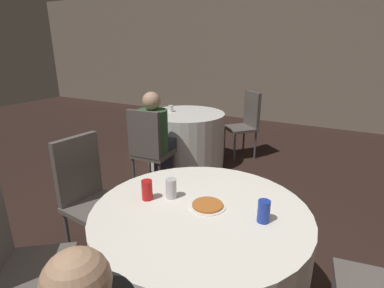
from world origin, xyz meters
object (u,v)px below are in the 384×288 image
(table_far, at_px, (186,139))
(chair_near_southwest, at_px, (8,253))
(soda_can_blue, at_px, (264,211))
(chair_far_south, at_px, (148,145))
(chair_far_northeast, at_px, (247,119))
(pizza_plate_near, at_px, (208,205))
(table_near, at_px, (200,263))
(chair_near_west, at_px, (87,188))
(soda_can_red, at_px, (147,190))
(soda_can_silver, at_px, (171,188))
(person_green_jacket, at_px, (156,140))

(table_far, height_order, chair_near_southwest, chair_near_southwest)
(soda_can_blue, bearing_deg, table_far, 128.66)
(table_far, height_order, chair_far_south, chair_far_south)
(chair_far_northeast, distance_m, pizza_plate_near, 2.88)
(table_near, distance_m, chair_near_west, 1.06)
(table_near, distance_m, soda_can_red, 0.55)
(pizza_plate_near, xyz_separation_m, soda_can_blue, (0.32, 0.00, 0.05))
(chair_near_southwest, xyz_separation_m, soda_can_silver, (0.60, 0.68, 0.22))
(soda_can_red, bearing_deg, person_green_jacket, 123.36)
(table_near, height_order, chair_near_southwest, chair_near_southwest)
(chair_near_southwest, bearing_deg, person_green_jacket, 154.32)
(person_green_jacket, xyz_separation_m, soda_can_red, (0.91, -1.38, 0.21))
(table_far, height_order, pizza_plate_near, pizza_plate_near)
(chair_near_southwest, bearing_deg, chair_far_northeast, 139.79)
(chair_near_west, xyz_separation_m, chair_far_south, (-0.20, 1.06, 0.00))
(chair_near_west, bearing_deg, table_near, 90.00)
(table_near, distance_m, table_far, 2.49)
(chair_near_southwest, relative_size, chair_far_northeast, 1.00)
(table_near, height_order, soda_can_silver, soda_can_silver)
(chair_far_northeast, relative_size, soda_can_blue, 7.97)
(chair_near_west, height_order, chair_near_southwest, same)
(table_near, xyz_separation_m, person_green_jacket, (-1.25, 1.33, 0.22))
(table_near, height_order, chair_far_northeast, chair_far_northeast)
(chair_near_southwest, distance_m, person_green_jacket, 2.02)
(table_near, relative_size, table_far, 1.16)
(chair_near_southwest, bearing_deg, chair_near_west, 158.29)
(chair_far_south, height_order, person_green_jacket, person_green_jacket)
(chair_near_southwest, height_order, soda_can_blue, chair_near_southwest)
(chair_far_south, xyz_separation_m, soda_can_red, (0.90, -1.21, 0.22))
(chair_far_south, height_order, soda_can_red, chair_far_south)
(pizza_plate_near, bearing_deg, chair_near_west, 177.00)
(soda_can_red, bearing_deg, table_near, 7.85)
(pizza_plate_near, xyz_separation_m, soda_can_silver, (-0.24, -0.01, 0.05))
(person_green_jacket, xyz_separation_m, soda_can_silver, (1.03, -1.30, 0.21))
(table_near, xyz_separation_m, soda_can_red, (-0.34, -0.05, 0.43))
(table_far, distance_m, chair_far_south, 0.98)
(chair_near_west, height_order, soda_can_red, chair_near_west)
(soda_can_silver, bearing_deg, chair_near_southwest, -131.64)
(table_near, bearing_deg, chair_far_northeast, 103.44)
(chair_near_southwest, relative_size, soda_can_blue, 7.97)
(chair_near_west, xyz_separation_m, pizza_plate_near, (1.06, -0.06, 0.17))
(table_near, height_order, person_green_jacket, person_green_jacket)
(chair_far_south, height_order, pizza_plate_near, chair_far_south)
(chair_far_south, bearing_deg, table_near, -47.92)
(soda_can_red, distance_m, soda_can_blue, 0.69)
(table_far, height_order, soda_can_blue, soda_can_blue)
(chair_far_south, height_order, soda_can_blue, chair_far_south)
(chair_near_southwest, bearing_deg, table_far, 152.20)
(pizza_plate_near, bearing_deg, table_far, 122.71)
(chair_near_west, distance_m, chair_far_northeast, 2.75)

